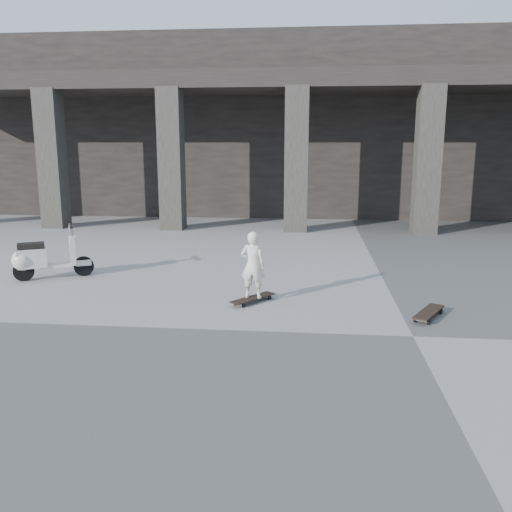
# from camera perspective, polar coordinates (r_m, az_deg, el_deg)

# --- Properties ---
(ground) EXTENTS (90.00, 90.00, 0.00)m
(ground) POSITION_cam_1_polar(r_m,az_deg,el_deg) (7.45, 16.20, -8.13)
(ground) COLOR #4E4E4C
(ground) RESTS_ON ground
(colonnade) EXTENTS (28.00, 8.82, 6.00)m
(colonnade) POSITION_cam_1_polar(r_m,az_deg,el_deg) (20.71, 9.82, 13.21)
(colonnade) COLOR black
(colonnade) RESTS_ON ground
(longboard) EXTENTS (0.68, 0.80, 0.09)m
(longboard) POSITION_cam_1_polar(r_m,az_deg,el_deg) (8.60, -0.33, -4.48)
(longboard) COLOR black
(longboard) RESTS_ON ground
(skateboard_spare) EXTENTS (0.59, 0.85, 0.10)m
(skateboard_spare) POSITION_cam_1_polar(r_m,az_deg,el_deg) (8.25, 17.72, -5.70)
(skateboard_spare) COLOR black
(skateboard_spare) RESTS_ON ground
(child) EXTENTS (0.41, 0.30, 1.06)m
(child) POSITION_cam_1_polar(r_m,az_deg,el_deg) (8.46, -0.34, -0.93)
(child) COLOR silver
(child) RESTS_ON longboard
(scooter) EXTENTS (1.31, 0.82, 1.00)m
(scooter) POSITION_cam_1_polar(r_m,az_deg,el_deg) (10.73, -21.87, -0.25)
(scooter) COLOR black
(scooter) RESTS_ON ground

